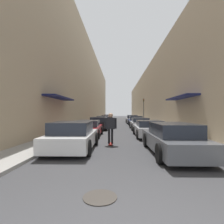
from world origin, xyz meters
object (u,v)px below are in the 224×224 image
object	(u,v)px
skateboarder	(111,125)
manhole_cover	(100,197)
parked_car_left_5	(108,118)
parked_car_left_0	(73,136)
parked_car_left_2	(99,123)
parked_car_right_3	(135,121)
parked_car_left_3	(103,121)
traffic_light	(144,108)
parked_car_right_1	(149,129)
parked_car_right_2	(140,124)
parked_car_right_0	(172,139)
parked_car_left_4	(107,119)
parked_car_right_4	(132,119)
parked_car_left_1	(89,128)

from	to	relation	value
skateboarder	manhole_cover	size ratio (longest dim) A/B	2.45
manhole_cover	parked_car_left_5	bearing A→B (deg)	92.92
parked_car_left_0	parked_car_left_2	xyz separation A→B (m)	(0.07, 10.50, -0.00)
parked_car_right_3	skateboarder	size ratio (longest dim) A/B	2.60
parked_car_left_3	traffic_light	distance (m)	7.23
parked_car_left_0	parked_car_right_1	xyz separation A→B (m)	(4.31, 4.72, -0.05)
parked_car_left_0	parked_car_left_2	size ratio (longest dim) A/B	0.85
parked_car_left_5	skateboarder	bearing A→B (deg)	-86.53
parked_car_right_2	traffic_light	world-z (taller)	traffic_light
parked_car_right_0	traffic_light	distance (m)	20.44
traffic_light	manhole_cover	bearing A→B (deg)	-100.30
traffic_light	parked_car_right_2	bearing A→B (deg)	-100.68
parked_car_left_5	parked_car_right_3	world-z (taller)	parked_car_left_5
parked_car_right_3	parked_car_left_4	bearing A→B (deg)	125.81
parked_car_right_1	parked_car_right_0	bearing A→B (deg)	-89.67
parked_car_right_0	parked_car_left_2	bearing A→B (deg)	110.99
parked_car_right_0	parked_car_right_4	world-z (taller)	parked_car_right_4
parked_car_left_5	skateboarder	size ratio (longest dim) A/B	2.72
parked_car_left_3	skateboarder	bearing A→B (deg)	-83.33
parked_car_right_4	traffic_light	bearing A→B (deg)	-42.11
parked_car_left_4	parked_car_right_4	bearing A→B (deg)	-9.28
manhole_cover	traffic_light	distance (m)	24.64
parked_car_right_2	skateboarder	xyz separation A→B (m)	(-2.66, -8.93, 0.46)
parked_car_right_3	manhole_cover	distance (m)	20.54
parked_car_right_3	parked_car_right_2	bearing A→B (deg)	-91.02
manhole_cover	parked_car_right_3	bearing A→B (deg)	82.39
parked_car_left_2	parked_car_left_3	bearing A→B (deg)	91.28
parked_car_left_5	parked_car_left_2	bearing A→B (deg)	-90.09
parked_car_left_2	parked_car_left_3	world-z (taller)	same
parked_car_right_0	parked_car_right_2	size ratio (longest dim) A/B	1.03
parked_car_left_1	parked_car_left_2	size ratio (longest dim) A/B	0.87
parked_car_left_2	parked_car_right_4	distance (m)	11.54
parked_car_left_4	traffic_light	world-z (taller)	traffic_light
parked_car_left_1	parked_car_left_3	xyz separation A→B (m)	(0.03, 11.58, 0.05)
parked_car_left_0	manhole_cover	bearing A→B (deg)	-68.79
parked_car_right_1	parked_car_right_2	xyz separation A→B (m)	(0.05, 5.57, 0.02)
parked_car_left_0	parked_car_right_1	world-z (taller)	parked_car_left_0
parked_car_right_1	parked_car_left_0	bearing A→B (deg)	-132.39
parked_car_left_4	manhole_cover	size ratio (longest dim) A/B	5.82
parked_car_left_3	parked_car_right_2	xyz separation A→B (m)	(4.42, -6.09, -0.02)
parked_car_left_1	parked_car_right_4	size ratio (longest dim) A/B	0.85
parked_car_left_4	manhole_cover	world-z (taller)	parked_car_left_4
parked_car_left_4	parked_car_right_1	size ratio (longest dim) A/B	0.96
parked_car_left_1	skateboarder	xyz separation A→B (m)	(1.78, -3.44, 0.48)
parked_car_left_2	parked_car_right_2	bearing A→B (deg)	-2.81
parked_car_left_4	skateboarder	distance (m)	20.61
parked_car_right_0	parked_car_right_1	world-z (taller)	parked_car_right_0
parked_car_right_1	parked_car_right_3	xyz separation A→B (m)	(0.15, 11.15, 0.05)
parked_car_left_1	parked_car_left_3	bearing A→B (deg)	89.87
parked_car_left_4	traffic_light	bearing A→B (deg)	-20.51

